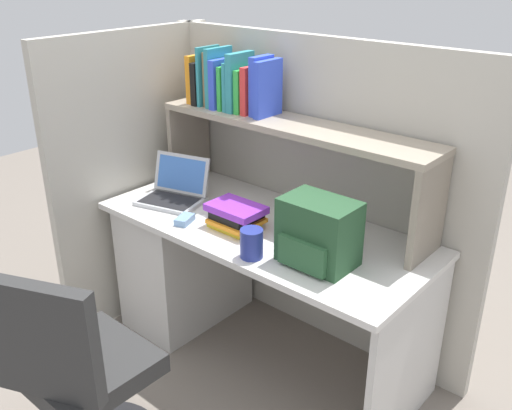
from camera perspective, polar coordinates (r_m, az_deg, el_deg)
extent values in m
plane|color=slate|center=(3.04, 0.64, -14.53)|extent=(8.00, 8.00, 0.00)
cube|color=silver|center=(2.65, 0.71, -2.34)|extent=(1.60, 0.70, 0.03)
cube|color=beige|center=(3.16, -7.00, -5.36)|extent=(0.40, 0.64, 0.70)
cube|color=beige|center=(2.50, 14.97, -15.05)|extent=(0.03, 0.64, 0.70)
cube|color=#B2ADA0|center=(2.90, 5.56, 1.26)|extent=(1.84, 0.05, 1.55)
cube|color=#B2ADA0|center=(3.17, -11.73, 2.84)|extent=(0.05, 1.06, 1.55)
cube|color=gray|center=(3.15, -6.71, 6.28)|extent=(0.03, 0.28, 0.42)
cube|color=gray|center=(2.38, 16.93, -0.64)|extent=(0.03, 0.28, 0.42)
cube|color=gray|center=(2.63, 3.59, 7.96)|extent=(1.44, 0.28, 0.03)
cube|color=orange|center=(3.00, -5.66, 12.52)|extent=(0.03, 0.17, 0.24)
cube|color=black|center=(2.96, -5.22, 12.11)|extent=(0.03, 0.16, 0.21)
cube|color=teal|center=(2.93, -4.80, 12.77)|extent=(0.02, 0.15, 0.29)
cube|color=olive|center=(2.92, -4.21, 12.53)|extent=(0.02, 0.14, 0.27)
cube|color=teal|center=(2.89, -3.76, 12.65)|extent=(0.03, 0.18, 0.29)
cube|color=blue|center=(2.86, -3.36, 12.05)|extent=(0.04, 0.17, 0.24)
cube|color=green|center=(2.85, -2.63, 11.72)|extent=(0.02, 0.17, 0.21)
cube|color=teal|center=(2.82, -2.26, 11.81)|extent=(0.02, 0.15, 0.23)
cube|color=teal|center=(2.80, -1.62, 12.21)|extent=(0.04, 0.17, 0.28)
cube|color=green|center=(2.78, -0.90, 11.40)|extent=(0.03, 0.17, 0.21)
cube|color=red|center=(2.75, -0.39, 11.43)|extent=(0.03, 0.14, 0.23)
cube|color=blue|center=(2.72, 0.52, 11.84)|extent=(0.04, 0.14, 0.28)
cube|color=blue|center=(2.70, 1.19, 11.58)|extent=(0.04, 0.17, 0.26)
cube|color=#B7BABF|center=(2.90, -8.55, 0.36)|extent=(0.36, 0.29, 0.02)
cube|color=black|center=(2.89, -8.67, 0.49)|extent=(0.31, 0.24, 0.00)
cube|color=#B7BABF|center=(2.95, -7.45, 3.13)|extent=(0.32, 0.15, 0.20)
cube|color=#3F72CC|center=(2.95, -7.52, 3.09)|extent=(0.28, 0.12, 0.16)
cube|color=#264C2D|center=(2.29, 6.32, -2.69)|extent=(0.30, 0.20, 0.27)
cube|color=#2B5734|center=(2.24, 4.70, -5.01)|extent=(0.22, 0.04, 0.12)
cube|color=#7299C6|center=(2.68, -7.16, -1.46)|extent=(0.09, 0.12, 0.03)
cylinder|color=white|center=(2.56, 3.00, -1.75)|extent=(0.08, 0.08, 0.10)
cylinder|color=navy|center=(2.35, -0.45, -3.87)|extent=(0.10, 0.10, 0.13)
cube|color=yellow|center=(2.62, -2.19, -2.02)|extent=(0.21, 0.15, 0.03)
cube|color=orange|center=(2.61, -1.95, -1.58)|extent=(0.21, 0.20, 0.02)
cube|color=black|center=(2.61, -1.95, -0.96)|extent=(0.19, 0.18, 0.03)
cube|color=purple|center=(2.58, -2.00, -0.35)|extent=(0.25, 0.17, 0.03)
cylinder|color=#262628|center=(2.47, -15.93, -18.96)|extent=(0.05, 0.05, 0.41)
cube|color=#2D2D2D|center=(2.34, -16.51, -15.25)|extent=(0.44, 0.44, 0.08)
cube|color=#2D2D2D|center=(2.06, -20.46, -12.74)|extent=(0.39, 0.21, 0.44)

